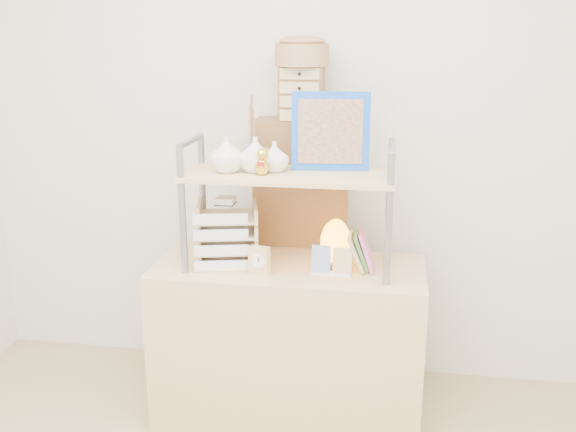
% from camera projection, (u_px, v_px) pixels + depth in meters
% --- Properties ---
extents(room_shell, '(3.42, 3.41, 2.61)m').
position_uv_depth(room_shell, '(244.00, 53.00, 1.82)').
color(room_shell, silver).
rests_on(room_shell, ground).
extents(desk, '(1.20, 0.50, 0.75)m').
position_uv_depth(desk, '(289.00, 342.00, 2.95)').
color(desk, tan).
rests_on(desk, ground).
extents(cabinet, '(0.46, 0.26, 1.35)m').
position_uv_depth(cabinet, '(301.00, 254.00, 3.22)').
color(cabinet, brown).
rests_on(cabinet, ground).
extents(hutch, '(0.90, 0.34, 0.76)m').
position_uv_depth(hutch, '(280.00, 168.00, 2.74)').
color(hutch, gray).
rests_on(hutch, desk).
extents(letter_tray, '(0.30, 0.29, 0.31)m').
position_uv_depth(letter_tray, '(227.00, 238.00, 2.84)').
color(letter_tray, tan).
rests_on(letter_tray, desk).
extents(salt_lamp, '(0.14, 0.13, 0.22)m').
position_uv_depth(salt_lamp, '(335.00, 243.00, 2.81)').
color(salt_lamp, brown).
rests_on(salt_lamp, desk).
extents(desk_clock, '(0.09, 0.06, 0.12)m').
position_uv_depth(desk_clock, '(259.00, 261.00, 2.73)').
color(desk_clock, tan).
rests_on(desk_clock, desk).
extents(postcard_stand, '(0.18, 0.06, 0.12)m').
position_uv_depth(postcard_stand, '(331.00, 266.00, 2.75)').
color(postcard_stand, white).
rests_on(postcard_stand, desk).
extents(drawer_chest, '(0.20, 0.16, 0.25)m').
position_uv_depth(drawer_chest, '(302.00, 93.00, 2.98)').
color(drawer_chest, brown).
rests_on(drawer_chest, cabinet).
extents(woven_basket, '(0.25, 0.25, 0.10)m').
position_uv_depth(woven_basket, '(302.00, 55.00, 2.93)').
color(woven_basket, olive).
rests_on(woven_basket, drawer_chest).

